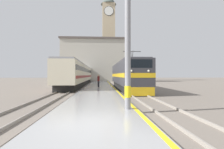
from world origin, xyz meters
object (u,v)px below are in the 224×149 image
Objects in this scene: catenary_mast at (129,36)px; clock_tower at (109,34)px; locomotive_train at (127,76)px; person_on_platform at (98,80)px; passenger_train at (84,75)px.

catenary_mast is 56.31m from clock_tower.
locomotive_train is at bearing -88.87° from clock_tower.
person_on_platform is at bearing 96.00° from catenary_mast.
passenger_train is (-7.81, 21.05, 0.21)m from locomotive_train.
locomotive_train is 42.49m from clock_tower.
person_on_platform is at bearing -94.79° from clock_tower.
clock_tower reaches higher than catenary_mast.
clock_tower reaches higher than locomotive_train.
locomotive_train is at bearing -69.65° from passenger_train.
locomotive_train reaches higher than passenger_train.
locomotive_train reaches higher than person_on_platform.
locomotive_train is 9.10× the size of person_on_platform.
person_on_platform is 40.92m from clock_tower.
locomotive_train is 22.46m from passenger_train.
catenary_mast is (5.67, -36.09, 1.90)m from passenger_train.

